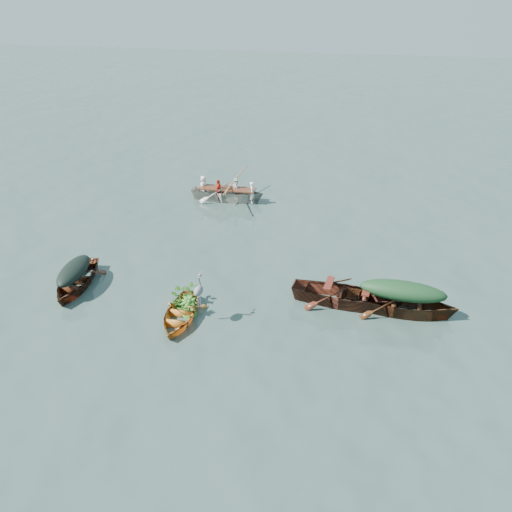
{
  "coord_description": "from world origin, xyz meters",
  "views": [
    {
      "loc": [
        2.89,
        -10.82,
        7.71
      ],
      "look_at": [
        -0.78,
        2.47,
        0.5
      ],
      "focal_mm": 35.0,
      "sensor_mm": 36.0,
      "label": 1
    }
  ],
  "objects_px": {
    "dark_covered_boat": "(77,287)",
    "heron": "(199,295)",
    "yellow_dinghy": "(180,320)",
    "green_tarp_boat": "(399,313)",
    "open_wooden_boat": "(346,305)",
    "rowed_boat": "(228,201)"
  },
  "relations": [
    {
      "from": "dark_covered_boat",
      "to": "heron",
      "type": "xyz_separation_m",
      "value": [
        4.19,
        -0.65,
        0.81
      ]
    },
    {
      "from": "green_tarp_boat",
      "to": "heron",
      "type": "distance_m",
      "value": 5.5
    },
    {
      "from": "rowed_boat",
      "to": "green_tarp_boat",
      "type": "bearing_deg",
      "value": -136.58
    },
    {
      "from": "green_tarp_boat",
      "to": "open_wooden_boat",
      "type": "distance_m",
      "value": 1.46
    },
    {
      "from": "yellow_dinghy",
      "to": "heron",
      "type": "relative_size",
      "value": 2.92
    },
    {
      "from": "rowed_boat",
      "to": "open_wooden_boat",
      "type": "bearing_deg",
      "value": -142.99
    },
    {
      "from": "dark_covered_boat",
      "to": "heron",
      "type": "relative_size",
      "value": 3.67
    },
    {
      "from": "dark_covered_boat",
      "to": "open_wooden_boat",
      "type": "bearing_deg",
      "value": -2.84
    },
    {
      "from": "dark_covered_boat",
      "to": "open_wooden_boat",
      "type": "height_order",
      "value": "open_wooden_boat"
    },
    {
      "from": "dark_covered_boat",
      "to": "rowed_boat",
      "type": "height_order",
      "value": "rowed_boat"
    },
    {
      "from": "dark_covered_boat",
      "to": "green_tarp_boat",
      "type": "xyz_separation_m",
      "value": [
        9.32,
        1.16,
        0.0
      ]
    },
    {
      "from": "green_tarp_boat",
      "to": "heron",
      "type": "height_order",
      "value": "heron"
    },
    {
      "from": "rowed_boat",
      "to": "heron",
      "type": "relative_size",
      "value": 4.69
    },
    {
      "from": "green_tarp_boat",
      "to": "rowed_boat",
      "type": "relative_size",
      "value": 0.96
    },
    {
      "from": "green_tarp_boat",
      "to": "open_wooden_boat",
      "type": "bearing_deg",
      "value": 90.0
    },
    {
      "from": "yellow_dinghy",
      "to": "green_tarp_boat",
      "type": "distance_m",
      "value": 5.99
    },
    {
      "from": "green_tarp_boat",
      "to": "rowed_boat",
      "type": "bearing_deg",
      "value": 47.44
    },
    {
      "from": "yellow_dinghy",
      "to": "dark_covered_boat",
      "type": "relative_size",
      "value": 0.8
    },
    {
      "from": "yellow_dinghy",
      "to": "heron",
      "type": "distance_m",
      "value": 0.98
    },
    {
      "from": "dark_covered_boat",
      "to": "heron",
      "type": "height_order",
      "value": "heron"
    },
    {
      "from": "rowed_boat",
      "to": "heron",
      "type": "distance_m",
      "value": 8.86
    },
    {
      "from": "dark_covered_boat",
      "to": "open_wooden_boat",
      "type": "relative_size",
      "value": 0.79
    }
  ]
}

